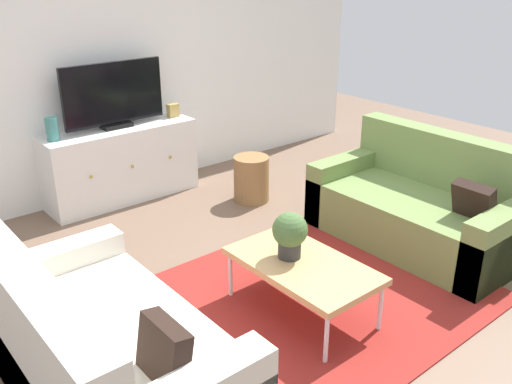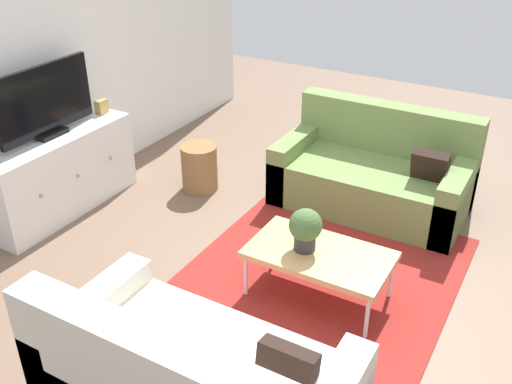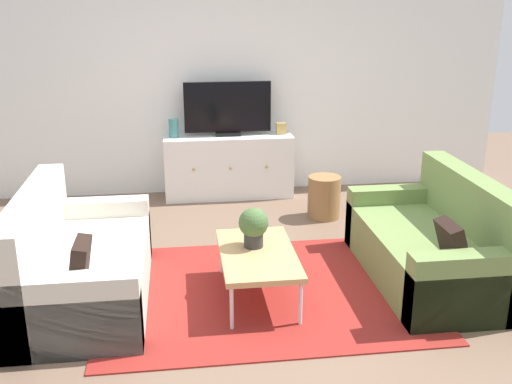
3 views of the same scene
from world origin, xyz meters
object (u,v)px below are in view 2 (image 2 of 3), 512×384
Objects in this scene: coffee_table at (320,256)px; flat_screen_tv at (45,102)px; tv_console at (59,173)px; potted_plant at (305,228)px; couch_right_side at (375,175)px; wicker_basket at (199,168)px; mantel_clock at (102,107)px.

flat_screen_tv reaches higher than coffee_table.
coffee_table is at bearing -90.01° from tv_console.
tv_console is (0.00, 2.50, 0.01)m from coffee_table.
tv_console is at bearing 89.57° from potted_plant.
coffee_table is at bearing -90.01° from flat_screen_tv.
couch_right_side is 1.54m from potted_plant.
couch_right_side is 5.33× the size of potted_plant.
wicker_basket is at bearing 58.58° from potted_plant.
coffee_table is (-1.50, -0.12, 0.07)m from couch_right_side.
flat_screen_tv is at bearing 136.99° from wicker_basket.
wicker_basket is (0.93, -0.86, -0.79)m from flat_screen_tv.
potted_plant is 1.84m from wicker_basket.
tv_console is (-1.50, 2.37, 0.07)m from couch_right_side.
couch_right_side is at bearing -69.45° from wicker_basket.
wicker_basket is (0.94, 1.54, -0.33)m from potted_plant.
potted_plant is at bearing -121.42° from wicker_basket.
couch_right_side is 1.64m from wicker_basket.
potted_plant is at bearing -179.47° from couch_right_side.
tv_console is at bearing 89.99° from coffee_table.
tv_console is 0.74m from mantel_clock.
couch_right_side reaches higher than wicker_basket.
couch_right_side is 12.76× the size of mantel_clock.
potted_plant is 2.39× the size of mantel_clock.
potted_plant reaches higher than wicker_basket.
flat_screen_tv reaches higher than wicker_basket.
flat_screen_tv reaches higher than mantel_clock.
couch_right_side is 1.70× the size of flat_screen_tv.
wicker_basket is at bearing -42.34° from tv_console.
couch_right_side is 1.51m from coffee_table.
potted_plant is at bearing -90.42° from flat_screen_tv.
flat_screen_tv is (0.00, 2.52, 0.66)m from coffee_table.
wicker_basket is (-0.57, 1.53, -0.06)m from couch_right_side.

